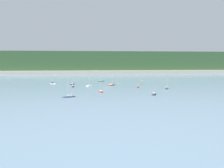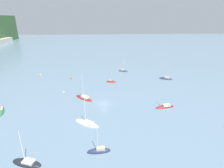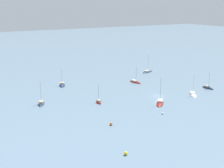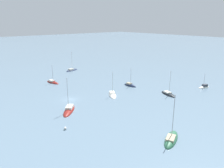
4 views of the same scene
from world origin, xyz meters
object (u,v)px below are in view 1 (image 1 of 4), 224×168
object	(u,v)px
sailboat_5	(101,81)
sailboat_7	(53,84)
sailboat_0	(138,87)
mooring_buoy_1	(118,84)
sailboat_3	(89,86)
sailboat_8	(101,92)
sailboat_9	(167,89)
sailboat_10	(72,84)
sailboat_2	(112,85)
mooring_buoy_2	(140,83)
sailboat_4	(154,94)
sailboat_1	(73,87)
mooring_buoy_0	(142,81)
sailboat_6	(69,97)

from	to	relation	value
sailboat_5	sailboat_7	distance (m)	42.09
sailboat_0	mooring_buoy_1	size ratio (longest dim) A/B	11.31
sailboat_3	sailboat_8	distance (m)	27.62
sailboat_9	sailboat_10	world-z (taller)	sailboat_10
mooring_buoy_1	sailboat_8	bearing A→B (deg)	-112.25
sailboat_2	mooring_buoy_2	distance (m)	25.94
mooring_buoy_2	sailboat_8	bearing A→B (deg)	-132.28
sailboat_3	sailboat_10	distance (m)	18.46
mooring_buoy_2	sailboat_0	bearing A→B (deg)	-108.34
sailboat_8	mooring_buoy_2	distance (m)	50.09
sailboat_0	sailboat_10	distance (m)	53.82
sailboat_4	mooring_buoy_1	bearing A→B (deg)	40.32
sailboat_0	sailboat_9	distance (m)	19.74
sailboat_1	sailboat_2	distance (m)	29.71
sailboat_10	mooring_buoy_1	distance (m)	37.72
sailboat_3	sailboat_10	bearing A→B (deg)	84.32
sailboat_1	mooring_buoy_0	bearing A→B (deg)	-65.37
sailboat_3	sailboat_8	xyz separation A→B (m)	(8.22, -26.37, 0.03)
sailboat_1	sailboat_3	distance (m)	12.28
sailboat_1	sailboat_5	distance (m)	38.79
sailboat_1	sailboat_10	world-z (taller)	sailboat_10
sailboat_2	sailboat_9	xyz separation A→B (m)	(35.73, -19.95, 0.02)
sailboat_2	sailboat_9	size ratio (longest dim) A/B	1.15
sailboat_2	mooring_buoy_1	xyz separation A→B (m)	(6.09, 8.79, 0.20)
sailboat_0	sailboat_5	distance (m)	46.46
sailboat_3	sailboat_10	world-z (taller)	sailboat_10
sailboat_3	mooring_buoy_2	bearing A→B (deg)	-41.75
sailboat_9	mooring_buoy_1	world-z (taller)	sailboat_9
sailboat_2	mooring_buoy_2	xyz separation A→B (m)	(24.50, 8.51, 0.30)
sailboat_1	mooring_buoy_0	distance (m)	67.49
sailboat_6	sailboat_10	size ratio (longest dim) A/B	1.11
sailboat_6	mooring_buoy_1	xyz separation A→B (m)	(32.27, 51.45, 0.21)
sailboat_4	sailboat_9	bearing A→B (deg)	-13.90
sailboat_0	sailboat_2	distance (m)	21.29
mooring_buoy_0	mooring_buoy_2	size ratio (longest dim) A/B	1.04
sailboat_0	sailboat_6	distance (m)	53.83
sailboat_2	sailboat_10	distance (m)	33.05
sailboat_5	sailboat_3	bearing A→B (deg)	48.66
sailboat_7	mooring_buoy_2	distance (m)	72.69
sailboat_0	sailboat_1	distance (m)	47.36
sailboat_6	sailboat_7	bearing A→B (deg)	-86.34
sailboat_0	sailboat_2	size ratio (longest dim) A/B	0.72
sailboat_2	mooring_buoy_1	world-z (taller)	sailboat_2
sailboat_2	sailboat_7	world-z (taller)	sailboat_2
sailboat_10	mooring_buoy_1	world-z (taller)	sailboat_10
sailboat_4	sailboat_8	world-z (taller)	sailboat_8
sailboat_0	mooring_buoy_2	xyz separation A→B (m)	(6.68, 20.16, 0.33)
sailboat_4	sailboat_8	bearing A→B (deg)	93.18
sailboat_3	sailboat_9	distance (m)	56.02
sailboat_9	sailboat_2	bearing A→B (deg)	-93.96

